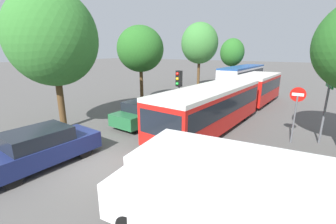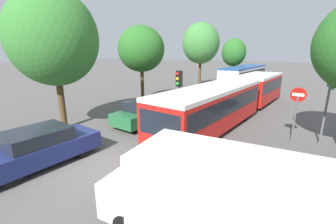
# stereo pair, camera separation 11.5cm
# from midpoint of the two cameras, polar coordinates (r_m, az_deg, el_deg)

# --- Properties ---
(ground_plane) EXTENTS (200.00, 200.00, 0.00)m
(ground_plane) POSITION_cam_midpoint_polar(r_m,az_deg,el_deg) (9.76, -17.83, -12.89)
(ground_plane) COLOR #565451
(articulated_bus) EXTENTS (3.38, 16.90, 2.49)m
(articulated_bus) POSITION_cam_midpoint_polar(r_m,az_deg,el_deg) (16.46, 16.27, 4.01)
(articulated_bus) COLOR red
(articulated_bus) RESTS_ON ground
(city_bus_rear) EXTENTS (2.97, 11.59, 2.48)m
(city_bus_rear) POSITION_cam_midpoint_polar(r_m,az_deg,el_deg) (32.25, 18.29, 9.11)
(city_bus_rear) COLOR silver
(city_bus_rear) RESTS_ON ground
(queued_car_navy) EXTENTS (2.01, 4.43, 1.52)m
(queued_car_navy) POSITION_cam_midpoint_polar(r_m,az_deg,el_deg) (10.42, -29.87, -7.76)
(queued_car_navy) COLOR navy
(queued_car_navy) RESTS_ON ground
(queued_car_green) EXTENTS (2.00, 4.43, 1.52)m
(queued_car_green) POSITION_cam_midpoint_polar(r_m,az_deg,el_deg) (14.15, -6.10, -0.04)
(queued_car_green) COLOR #236638
(queued_car_green) RESTS_ON ground
(queued_car_silver) EXTENTS (1.81, 4.00, 1.37)m
(queued_car_silver) POSITION_cam_midpoint_polar(r_m,az_deg,el_deg) (19.37, 6.45, 3.91)
(queued_car_silver) COLOR #B7BABF
(queued_car_silver) RESTS_ON ground
(white_van) EXTENTS (5.21, 2.57, 2.31)m
(white_van) POSITION_cam_midpoint_polar(r_m,az_deg,el_deg) (5.60, 11.61, -20.54)
(white_van) COLOR white
(white_van) RESTS_ON ground
(traffic_light) EXTENTS (0.35, 0.38, 3.40)m
(traffic_light) POSITION_cam_midpoint_polar(r_m,az_deg,el_deg) (13.03, 2.47, 6.50)
(traffic_light) COLOR #56595E
(traffic_light) RESTS_ON ground
(no_entry_sign) EXTENTS (0.70, 0.08, 2.82)m
(no_entry_sign) POSITION_cam_midpoint_polar(r_m,az_deg,el_deg) (12.50, 29.53, 1.22)
(no_entry_sign) COLOR #56595E
(no_entry_sign) RESTS_ON ground
(direction_sign_post) EXTENTS (0.28, 1.39, 3.60)m
(direction_sign_post) POSITION_cam_midpoint_polar(r_m,az_deg,el_deg) (13.03, 35.35, 3.93)
(direction_sign_post) COLOR #56595E
(direction_sign_post) RESTS_ON ground
(tree_left_near) EXTENTS (4.76, 4.76, 7.73)m
(tree_left_near) POSITION_cam_midpoint_polar(r_m,az_deg,el_deg) (14.21, -27.44, 16.26)
(tree_left_near) COLOR #51381E
(tree_left_near) RESTS_ON ground
(tree_left_mid) EXTENTS (3.86, 3.86, 6.51)m
(tree_left_mid) POSITION_cam_midpoint_polar(r_m,az_deg,el_deg) (19.47, -7.20, 15.56)
(tree_left_mid) COLOR #51381E
(tree_left_mid) RESTS_ON ground
(tree_left_far) EXTENTS (4.24, 4.24, 7.64)m
(tree_left_far) POSITION_cam_midpoint_polar(r_m,az_deg,el_deg) (27.34, 7.90, 16.88)
(tree_left_far) COLOR #51381E
(tree_left_far) RESTS_ON ground
(tree_left_distant) EXTENTS (3.66, 3.66, 6.35)m
(tree_left_distant) POSITION_cam_midpoint_polar(r_m,az_deg,el_deg) (37.36, 15.76, 14.19)
(tree_left_distant) COLOR #51381E
(tree_left_distant) RESTS_ON ground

